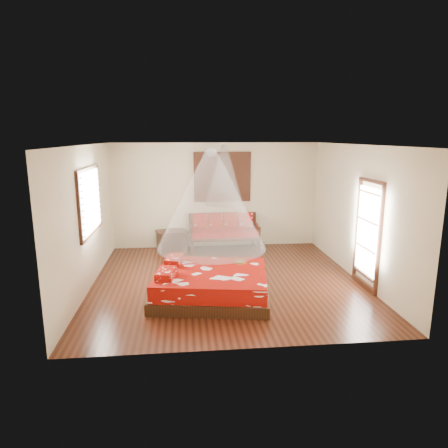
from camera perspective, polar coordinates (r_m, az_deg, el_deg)
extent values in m
cube|color=black|center=(8.45, 0.37, -8.17)|extent=(5.50, 5.50, 0.02)
cube|color=silver|center=(7.91, 0.40, 11.32)|extent=(5.50, 5.50, 0.02)
cube|color=beige|center=(8.24, -19.07, 0.80)|extent=(0.02, 5.50, 2.80)
cube|color=beige|center=(8.80, 18.57, 1.54)|extent=(0.02, 5.50, 2.80)
cube|color=beige|center=(10.77, -1.21, 4.09)|extent=(5.50, 0.02, 2.80)
cube|color=beige|center=(5.41, 3.58, -4.42)|extent=(5.50, 0.02, 2.80)
cube|color=black|center=(7.65, -1.75, -9.56)|extent=(2.39, 2.22, 0.20)
cube|color=#920B04|center=(7.56, -1.76, -7.80)|extent=(2.27, 2.11, 0.30)
cube|color=#920B04|center=(7.22, -8.30, -7.05)|extent=(0.39, 0.59, 0.14)
cube|color=#920B04|center=(7.97, -7.13, -5.15)|extent=(0.39, 0.59, 0.14)
cube|color=black|center=(10.20, -4.60, -3.27)|extent=(0.08, 0.08, 0.42)
cube|color=black|center=(10.37, 4.88, -3.00)|extent=(0.08, 0.08, 0.42)
cube|color=black|center=(10.86, -4.69, -2.28)|extent=(0.08, 0.08, 0.42)
cube|color=black|center=(11.03, 4.22, -2.05)|extent=(0.08, 0.08, 0.42)
cube|color=black|center=(10.54, -0.02, -1.75)|extent=(1.83, 0.81, 0.08)
cube|color=#900705|center=(10.51, -0.02, -1.17)|extent=(1.77, 0.75, 0.14)
cube|color=black|center=(10.83, -0.21, 0.21)|extent=(1.83, 0.06, 0.55)
cube|color=black|center=(10.45, -4.78, -1.01)|extent=(0.06, 0.81, 0.30)
cube|color=black|center=(10.62, 4.68, -0.79)|extent=(0.06, 0.81, 0.30)
cube|color=#920B04|center=(10.65, -3.41, 0.44)|extent=(0.39, 0.20, 0.40)
cube|color=#920B04|center=(10.67, -1.23, 0.49)|extent=(0.39, 0.20, 0.40)
cube|color=#920B04|center=(10.71, 0.93, 0.53)|extent=(0.39, 0.20, 0.40)
cube|color=#920B04|center=(10.77, 3.08, 0.58)|extent=(0.39, 0.20, 0.40)
cube|color=black|center=(10.67, -7.41, -2.46)|extent=(0.85, 0.71, 0.48)
cube|color=black|center=(10.61, -7.45, -1.08)|extent=(0.90, 0.76, 0.05)
cube|color=black|center=(10.69, -0.25, 6.73)|extent=(1.52, 0.06, 1.32)
cube|color=black|center=(10.68, -0.24, 6.73)|extent=(1.35, 0.04, 1.10)
cube|color=black|center=(8.37, -18.64, 3.10)|extent=(0.08, 1.74, 1.34)
cube|color=silver|center=(8.36, -18.38, 3.11)|extent=(0.04, 1.54, 1.10)
cube|color=black|center=(8.32, 19.83, -1.61)|extent=(0.08, 1.02, 2.16)
cube|color=white|center=(8.29, 19.76, -0.95)|extent=(0.03, 0.82, 1.70)
cylinder|color=brown|center=(7.98, 2.34, -5.45)|extent=(0.24, 0.24, 0.03)
cone|color=white|center=(7.18, -1.84, 3.50)|extent=(2.00, 2.00, 1.80)
cone|color=white|center=(10.21, 0.01, 7.03)|extent=(0.99, 0.99, 1.50)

